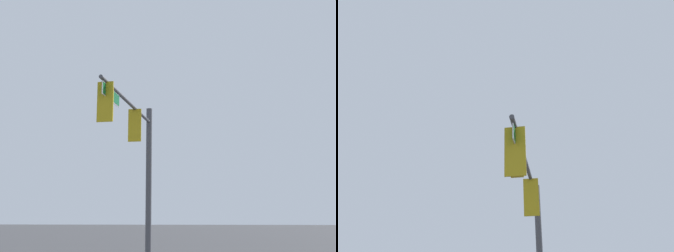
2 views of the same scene
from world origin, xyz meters
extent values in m
cylinder|color=#47474C|center=(-8.91, -6.53, 3.28)|extent=(0.26, 0.26, 6.57)
cylinder|color=#47474C|center=(-5.51, -6.50, 5.97)|extent=(6.80, 0.19, 0.13)
cube|color=gold|center=(-6.34, -6.51, 5.30)|extent=(0.04, 0.52, 1.30)
cube|color=#B79314|center=(-6.53, -6.51, 5.30)|extent=(0.36, 0.32, 1.10)
cylinder|color=#B79314|center=(-6.53, -6.51, 5.91)|extent=(0.04, 0.04, 0.12)
cylinder|color=#340503|center=(-6.73, -6.51, 5.63)|extent=(0.03, 0.22, 0.22)
cylinder|color=yellow|center=(-6.73, -6.51, 5.30)|extent=(0.03, 0.22, 0.22)
cylinder|color=black|center=(-6.73, -6.51, 4.97)|extent=(0.03, 0.22, 0.22)
cube|color=gold|center=(-2.60, -6.47, 5.30)|extent=(0.04, 0.52, 1.30)
cube|color=#B79314|center=(-2.79, -6.47, 5.30)|extent=(0.36, 0.32, 1.10)
cylinder|color=#B79314|center=(-2.79, -6.47, 5.91)|extent=(0.04, 0.04, 0.12)
cylinder|color=#340503|center=(-2.99, -6.48, 5.63)|extent=(0.03, 0.22, 0.22)
cylinder|color=yellow|center=(-2.99, -6.48, 5.30)|extent=(0.03, 0.22, 0.22)
cylinder|color=black|center=(-2.99, -6.48, 4.97)|extent=(0.03, 0.22, 0.22)
cube|color=#0F602D|center=(-3.20, -6.48, 5.69)|extent=(1.78, 0.06, 0.37)
cube|color=white|center=(-3.20, -6.48, 5.69)|extent=(1.84, 0.04, 0.43)
camera|label=1|loc=(10.95, -1.86, 1.63)|focal=50.00mm
camera|label=2|loc=(4.48, -5.40, 1.94)|focal=35.00mm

